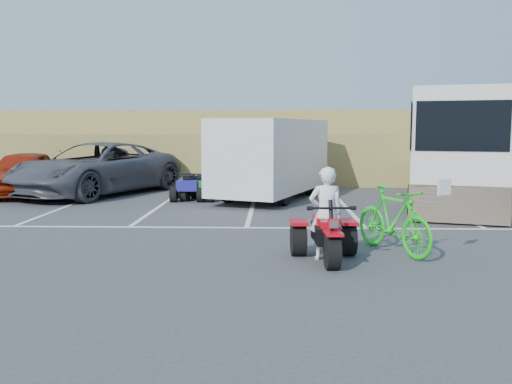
{
  "coord_description": "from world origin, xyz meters",
  "views": [
    {
      "loc": [
        0.6,
        -9.76,
        2.26
      ],
      "look_at": [
        0.26,
        0.92,
        1.0
      ],
      "focal_mm": 38.0,
      "sensor_mm": 36.0,
      "label": 1
    }
  ],
  "objects_px": {
    "rider": "(326,213)",
    "green_dirt_bike": "(393,220)",
    "quad_atv_green": "(202,200)",
    "quad_atv_blue": "(189,200)",
    "cargo_trailer": "(272,156)",
    "red_trike_atv": "(327,261)",
    "red_car": "(23,173)",
    "grey_pickup": "(96,169)",
    "rv_motorhome": "(454,157)"
  },
  "relations": [
    {
      "from": "rider",
      "to": "green_dirt_bike",
      "type": "height_order",
      "value": "rider"
    },
    {
      "from": "rider",
      "to": "quad_atv_green",
      "type": "height_order",
      "value": "rider"
    },
    {
      "from": "red_trike_atv",
      "to": "quad_atv_green",
      "type": "relative_size",
      "value": 1.15
    },
    {
      "from": "cargo_trailer",
      "to": "quad_atv_blue",
      "type": "height_order",
      "value": "cargo_trailer"
    },
    {
      "from": "red_trike_atv",
      "to": "quad_atv_green",
      "type": "distance_m",
      "value": 8.51
    },
    {
      "from": "rider",
      "to": "red_car",
      "type": "xyz_separation_m",
      "value": [
        -9.4,
        8.84,
        -0.05
      ]
    },
    {
      "from": "grey_pickup",
      "to": "cargo_trailer",
      "type": "distance_m",
      "value": 6.09
    },
    {
      "from": "red_trike_atv",
      "to": "rv_motorhome",
      "type": "xyz_separation_m",
      "value": [
        4.65,
        7.81,
        1.39
      ]
    },
    {
      "from": "rv_motorhome",
      "to": "rider",
      "type": "bearing_deg",
      "value": -105.05
    },
    {
      "from": "green_dirt_bike",
      "to": "grey_pickup",
      "type": "distance_m",
      "value": 11.85
    },
    {
      "from": "red_car",
      "to": "rv_motorhome",
      "type": "xyz_separation_m",
      "value": [
        14.06,
        -1.18,
        0.64
      ]
    },
    {
      "from": "quad_atv_green",
      "to": "quad_atv_blue",
      "type": "bearing_deg",
      "value": -158.06
    },
    {
      "from": "grey_pickup",
      "to": "quad_atv_green",
      "type": "xyz_separation_m",
      "value": [
        3.8,
        -1.32,
        -0.89
      ]
    },
    {
      "from": "red_car",
      "to": "quad_atv_blue",
      "type": "xyz_separation_m",
      "value": [
        5.84,
        -1.16,
        -0.76
      ]
    },
    {
      "from": "green_dirt_bike",
      "to": "cargo_trailer",
      "type": "distance_m",
      "value": 7.97
    },
    {
      "from": "green_dirt_bike",
      "to": "red_car",
      "type": "distance_m",
      "value": 13.52
    },
    {
      "from": "quad_atv_green",
      "to": "red_trike_atv",
      "type": "bearing_deg",
      "value": -55.94
    },
    {
      "from": "green_dirt_bike",
      "to": "quad_atv_green",
      "type": "bearing_deg",
      "value": 94.75
    },
    {
      "from": "cargo_trailer",
      "to": "rv_motorhome",
      "type": "relative_size",
      "value": 0.64
    },
    {
      "from": "quad_atv_blue",
      "to": "quad_atv_green",
      "type": "xyz_separation_m",
      "value": [
        0.41,
        0.07,
        0.0
      ]
    },
    {
      "from": "rider",
      "to": "red_car",
      "type": "bearing_deg",
      "value": -46.92
    },
    {
      "from": "cargo_trailer",
      "to": "green_dirt_bike",
      "type": "bearing_deg",
      "value": -52.86
    },
    {
      "from": "red_trike_atv",
      "to": "rv_motorhome",
      "type": "height_order",
      "value": "rv_motorhome"
    },
    {
      "from": "quad_atv_green",
      "to": "red_car",
      "type": "bearing_deg",
      "value": -177.73
    },
    {
      "from": "red_car",
      "to": "quad_atv_blue",
      "type": "relative_size",
      "value": 3.22
    },
    {
      "from": "rider",
      "to": "quad_atv_blue",
      "type": "relative_size",
      "value": 1.17
    },
    {
      "from": "green_dirt_bike",
      "to": "cargo_trailer",
      "type": "relative_size",
      "value": 0.35
    },
    {
      "from": "cargo_trailer",
      "to": "quad_atv_green",
      "type": "height_order",
      "value": "cargo_trailer"
    },
    {
      "from": "rider",
      "to": "green_dirt_bike",
      "type": "relative_size",
      "value": 0.79
    },
    {
      "from": "red_trike_atv",
      "to": "rv_motorhome",
      "type": "distance_m",
      "value": 9.2
    },
    {
      "from": "cargo_trailer",
      "to": "quad_atv_green",
      "type": "xyz_separation_m",
      "value": [
        -2.2,
        -0.41,
        -1.37
      ]
    },
    {
      "from": "quad_atv_green",
      "to": "grey_pickup",
      "type": "bearing_deg",
      "value": 173.14
    },
    {
      "from": "green_dirt_bike",
      "to": "grey_pickup",
      "type": "xyz_separation_m",
      "value": [
        -8.23,
        8.53,
        0.28
      ]
    },
    {
      "from": "green_dirt_bike",
      "to": "cargo_trailer",
      "type": "xyz_separation_m",
      "value": [
        -2.22,
        7.62,
        0.76
      ]
    },
    {
      "from": "red_trike_atv",
      "to": "green_dirt_bike",
      "type": "bearing_deg",
      "value": 24.78
    },
    {
      "from": "red_trike_atv",
      "to": "quad_atv_blue",
      "type": "relative_size",
      "value": 1.13
    },
    {
      "from": "rv_motorhome",
      "to": "red_trike_atv",
      "type": "bearing_deg",
      "value": -104.51
    },
    {
      "from": "grey_pickup",
      "to": "quad_atv_blue",
      "type": "relative_size",
      "value": 4.66
    },
    {
      "from": "rider",
      "to": "quad_atv_blue",
      "type": "bearing_deg",
      "value": -68.77
    },
    {
      "from": "red_trike_atv",
      "to": "rider",
      "type": "distance_m",
      "value": 0.82
    },
    {
      "from": "quad_atv_green",
      "to": "cargo_trailer",
      "type": "bearing_deg",
      "value": 22.7
    },
    {
      "from": "grey_pickup",
      "to": "cargo_trailer",
      "type": "bearing_deg",
      "value": 16.11
    },
    {
      "from": "cargo_trailer",
      "to": "red_trike_atv",
      "type": "bearing_deg",
      "value": -62.5
    },
    {
      "from": "red_trike_atv",
      "to": "green_dirt_bike",
      "type": "xyz_separation_m",
      "value": [
        1.26,
        0.68,
        0.61
      ]
    },
    {
      "from": "red_trike_atv",
      "to": "red_car",
      "type": "distance_m",
      "value": 13.03
    },
    {
      "from": "rv_motorhome",
      "to": "quad_atv_blue",
      "type": "relative_size",
      "value": 6.67
    },
    {
      "from": "rider",
      "to": "quad_atv_green",
      "type": "relative_size",
      "value": 1.18
    },
    {
      "from": "red_car",
      "to": "quad_atv_green",
      "type": "distance_m",
      "value": 6.38
    },
    {
      "from": "red_trike_atv",
      "to": "rider",
      "type": "relative_size",
      "value": 0.97
    },
    {
      "from": "red_car",
      "to": "rv_motorhome",
      "type": "distance_m",
      "value": 14.12
    }
  ]
}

